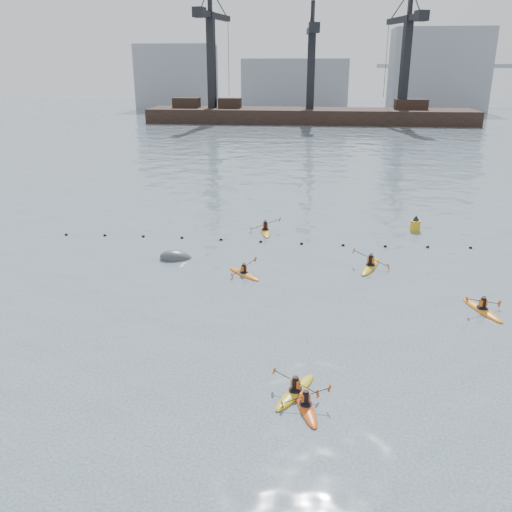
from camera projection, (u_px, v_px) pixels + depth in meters
The scene contains 12 objects.
ground at pixel (252, 444), 18.63m from camera, with size 400.00×400.00×0.00m, color #3C4B57.
float_line at pixel (281, 242), 39.78m from camera, with size 33.24×0.73×0.24m.
barge_pier at pixel (309, 114), 121.09m from camera, with size 72.00×19.30×29.50m.
skyline at pixel (321, 76), 156.13m from camera, with size 141.00×28.00×22.00m.
kayaker_0 at pixel (305, 405), 20.64m from camera, with size 1.92×2.93×1.00m.
kayaker_1 at pixel (295, 391), 21.50m from camera, with size 1.91×3.00×1.00m.
kayaker_2 at pixel (244, 273), 33.66m from camera, with size 2.47×2.46×1.08m.
kayaker_3 at pixel (370, 266), 34.86m from camera, with size 2.38×3.63×1.30m.
kayaker_4 at pixel (482, 309), 28.68m from camera, with size 2.10×3.25×1.10m.
kayaker_5 at pixel (265, 230), 42.31m from camera, with size 2.44×3.64×1.31m.
mooring_buoy at pixel (176, 259), 36.47m from camera, with size 2.22×1.31×1.11m, color #3C3F41.
nav_buoy at pixel (415, 226), 42.43m from camera, with size 0.79×0.79×1.44m.
Camera 1 is at (1.83, -15.29, 12.33)m, focal length 38.00 mm.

